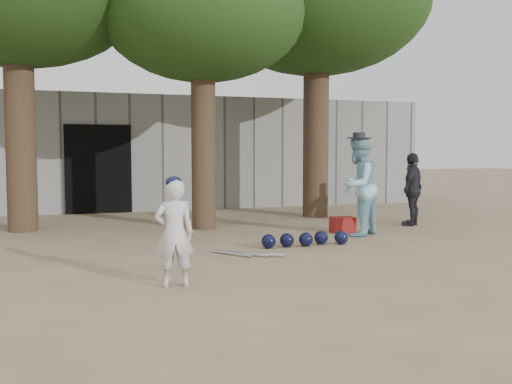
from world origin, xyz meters
name	(u,v)px	position (x,y,z in m)	size (l,w,h in m)	color
ground	(237,273)	(0.00, 0.00, 0.00)	(70.00, 70.00, 0.00)	#937C5E
boy_player	(174,233)	(-0.89, -0.47, 0.61)	(0.45, 0.29, 1.23)	silver
spectator_blue	(358,186)	(3.04, 2.36, 0.91)	(0.88, 0.69, 1.81)	#8CC4D8
spectator_dark	(413,189)	(4.81, 3.25, 0.75)	(0.88, 0.37, 1.51)	black
red_bag	(343,225)	(2.96, 2.79, 0.15)	(0.42, 0.32, 0.30)	#9D2414
back_building	(134,153)	(0.00, 10.33, 1.50)	(16.00, 5.24, 3.00)	gray
helmet_row	(305,239)	(1.65, 1.59, 0.12)	(1.51, 0.33, 0.23)	black
bat_pile	(246,254)	(0.47, 1.08, 0.03)	(0.92, 0.75, 0.06)	#AFAEB5
tree_row	(200,0)	(0.74, 5.02, 4.69)	(11.40, 5.80, 6.69)	brown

